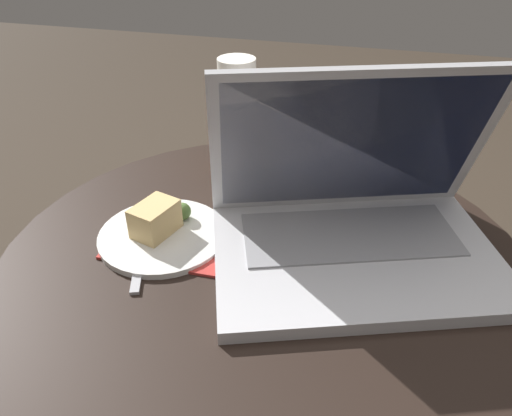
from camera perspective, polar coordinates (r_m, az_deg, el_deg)
The scene contains 6 objects.
table at distance 0.79m, azimuth 0.79°, elevation -13.11°, with size 0.73×0.73×0.51m.
napkin at distance 0.73m, azimuth -8.80°, elevation -3.63°, with size 0.20×0.14×0.00m.
laptop at distance 0.69m, azimuth 11.12°, elevation -1.21°, with size 0.45×0.38×0.26m.
beer_glass at distance 0.86m, azimuth -2.11°, elevation 10.28°, with size 0.06×0.06×0.20m.
snack_plate at distance 0.74m, azimuth -10.79°, elevation -2.29°, with size 0.19×0.19×0.05m.
fork at distance 0.72m, azimuth -12.89°, elevation -4.48°, with size 0.07×0.16×0.00m.
Camera 1 is at (0.13, -0.53, 0.94)m, focal length 35.00 mm.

